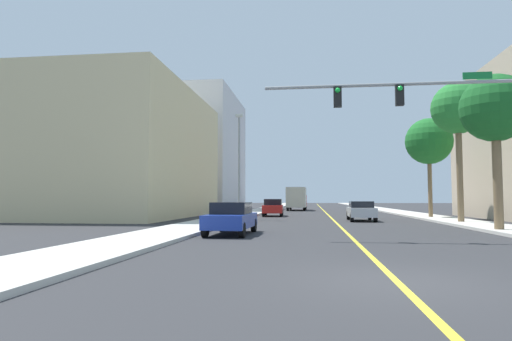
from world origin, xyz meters
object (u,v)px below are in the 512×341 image
(traffic_signal_mast, at_px, (448,114))
(car_blue, at_px, (231,218))
(car_red, at_px, (273,207))
(car_silver, at_px, (361,210))
(delivery_truck, at_px, (297,198))
(street_lamp, at_px, (239,160))
(palm_near, at_px, (495,110))
(palm_far, at_px, (429,142))
(palm_mid, at_px, (458,110))

(traffic_signal_mast, height_order, car_blue, traffic_signal_mast)
(car_red, height_order, car_blue, car_red)
(car_silver, bearing_deg, delivery_truck, 102.32)
(street_lamp, relative_size, car_blue, 1.79)
(palm_near, xyz_separation_m, palm_far, (0.52, 13.99, 0.22))
(palm_far, distance_m, car_red, 14.29)
(street_lamp, relative_size, delivery_truck, 0.99)
(car_blue, distance_m, delivery_truck, 38.68)
(car_silver, height_order, delivery_truck, delivery_truck)
(street_lamp, distance_m, car_red, 7.91)
(traffic_signal_mast, height_order, palm_near, palm_near)
(palm_near, relative_size, car_red, 1.81)
(car_silver, distance_m, delivery_truck, 26.63)
(street_lamp, distance_m, palm_near, 17.84)
(palm_far, height_order, car_red, palm_far)
(car_blue, bearing_deg, palm_near, -166.80)
(palm_near, distance_m, palm_mid, 7.16)
(traffic_signal_mast, xyz_separation_m, car_red, (-8.78, 21.62, -4.15))
(car_red, xyz_separation_m, delivery_truck, (1.55, 18.74, 0.83))
(car_red, bearing_deg, palm_far, 163.94)
(street_lamp, bearing_deg, car_red, 73.16)
(street_lamp, xyz_separation_m, car_blue, (1.83, -13.23, -3.78))
(street_lamp, bearing_deg, traffic_signal_mast, -54.17)
(street_lamp, distance_m, car_blue, 13.88)
(car_silver, relative_size, car_red, 1.04)
(traffic_signal_mast, distance_m, palm_far, 18.90)
(palm_far, height_order, delivery_truck, palm_far)
(street_lamp, height_order, delivery_truck, street_lamp)
(palm_mid, distance_m, palm_far, 7.09)
(palm_far, bearing_deg, palm_near, -92.14)
(traffic_signal_mast, bearing_deg, car_silver, 97.19)
(palm_mid, relative_size, car_red, 2.17)
(car_red, bearing_deg, palm_near, 123.59)
(palm_near, xyz_separation_m, palm_mid, (0.54, 6.99, 1.41))
(palm_far, relative_size, car_red, 1.91)
(car_silver, distance_m, car_blue, 14.47)
(palm_near, height_order, car_red, palm_near)
(palm_mid, height_order, car_red, palm_mid)
(palm_far, distance_m, car_blue, 21.85)
(palm_far, relative_size, car_blue, 1.79)
(palm_far, distance_m, car_silver, 8.98)
(palm_mid, xyz_separation_m, car_silver, (-5.89, 2.87, -6.59))
(traffic_signal_mast, height_order, car_silver, traffic_signal_mast)
(traffic_signal_mast, xyz_separation_m, street_lamp, (-10.79, 14.95, -0.40))
(palm_far, height_order, car_blue, palm_far)
(palm_mid, xyz_separation_m, palm_far, (-0.02, 6.99, -1.18))
(traffic_signal_mast, height_order, car_red, traffic_signal_mast)
(street_lamp, bearing_deg, palm_mid, -13.34)
(car_red, bearing_deg, car_blue, 87.41)
(street_lamp, bearing_deg, palm_near, -36.27)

